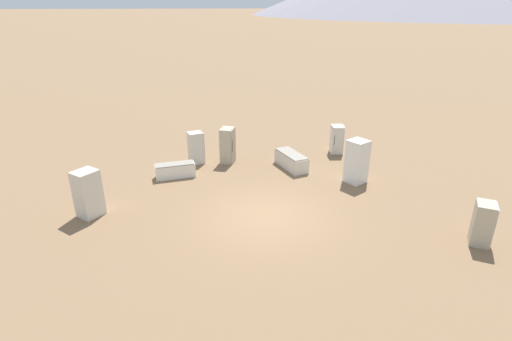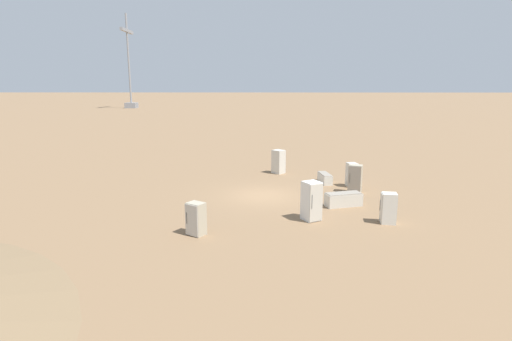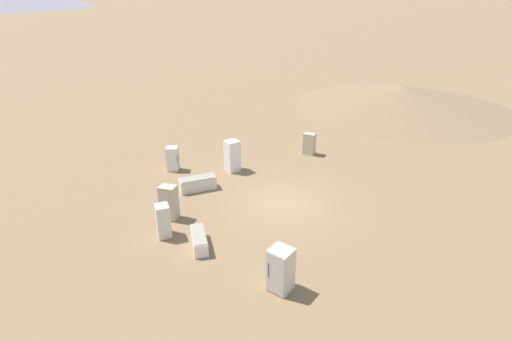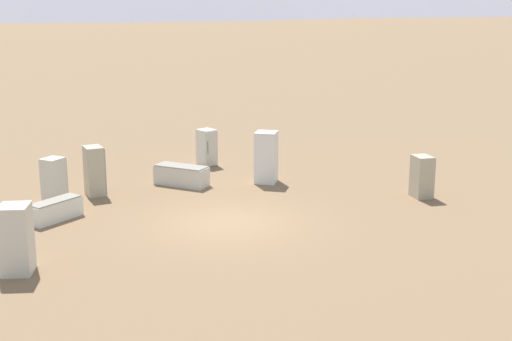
{
  "view_description": "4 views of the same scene",
  "coord_description": "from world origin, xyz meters",
  "px_view_note": "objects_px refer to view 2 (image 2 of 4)",
  "views": [
    {
      "loc": [
        2.41,
        12.49,
        7.15
      ],
      "look_at": [
        0.17,
        -1.23,
        1.27
      ],
      "focal_mm": 28.0,
      "sensor_mm": 36.0,
      "label": 1
    },
    {
      "loc": [
        -22.61,
        -0.09,
        6.21
      ],
      "look_at": [
        -1.38,
        0.42,
        1.79
      ],
      "focal_mm": 28.0,
      "sensor_mm": 36.0,
      "label": 2
    },
    {
      "loc": [
        17.54,
        -3.09,
        9.96
      ],
      "look_at": [
        -0.01,
        -1.3,
        1.9
      ],
      "focal_mm": 28.0,
      "sensor_mm": 36.0,
      "label": 3
    },
    {
      "loc": [
        14.48,
        14.33,
        6.68
      ],
      "look_at": [
        -0.44,
        0.75,
        1.66
      ],
      "focal_mm": 50.0,
      "sensor_mm": 36.0,
      "label": 4
    }
  ],
  "objects_px": {
    "power_pylon_0": "(130,79)",
    "discarded_fridge_7": "(352,175)",
    "discarded_fridge_1": "(355,179)",
    "discarded_fridge_3": "(325,178)",
    "discarded_fridge_4": "(196,219)",
    "discarded_fridge_0": "(312,201)",
    "discarded_fridge_2": "(343,199)",
    "discarded_fridge_6": "(279,162)",
    "discarded_fridge_5": "(388,208)"
  },
  "relations": [
    {
      "from": "discarded_fridge_6",
      "to": "discarded_fridge_7",
      "type": "distance_m",
      "value": 6.01
    },
    {
      "from": "discarded_fridge_4",
      "to": "discarded_fridge_6",
      "type": "distance_m",
      "value": 13.28
    },
    {
      "from": "discarded_fridge_4",
      "to": "discarded_fridge_6",
      "type": "relative_size",
      "value": 0.82
    },
    {
      "from": "discarded_fridge_2",
      "to": "discarded_fridge_3",
      "type": "height_order",
      "value": "discarded_fridge_2"
    },
    {
      "from": "discarded_fridge_0",
      "to": "discarded_fridge_5",
      "type": "relative_size",
      "value": 1.29
    },
    {
      "from": "discarded_fridge_1",
      "to": "discarded_fridge_4",
      "type": "height_order",
      "value": "discarded_fridge_1"
    },
    {
      "from": "discarded_fridge_0",
      "to": "discarded_fridge_6",
      "type": "relative_size",
      "value": 1.08
    },
    {
      "from": "discarded_fridge_0",
      "to": "discarded_fridge_3",
      "type": "xyz_separation_m",
      "value": [
        7.65,
        -1.76,
        -0.62
      ]
    },
    {
      "from": "power_pylon_0",
      "to": "discarded_fridge_0",
      "type": "bearing_deg",
      "value": -157.48
    },
    {
      "from": "discarded_fridge_4",
      "to": "discarded_fridge_1",
      "type": "bearing_deg",
      "value": -105.85
    },
    {
      "from": "discarded_fridge_5",
      "to": "discarded_fridge_7",
      "type": "distance_m",
      "value": 7.08
    },
    {
      "from": "discarded_fridge_3",
      "to": "discarded_fridge_7",
      "type": "xyz_separation_m",
      "value": [
        -0.97,
        -1.55,
        0.45
      ]
    },
    {
      "from": "discarded_fridge_0",
      "to": "discarded_fridge_1",
      "type": "distance_m",
      "value": 6.09
    },
    {
      "from": "discarded_fridge_0",
      "to": "discarded_fridge_5",
      "type": "distance_m",
      "value": 3.55
    },
    {
      "from": "discarded_fridge_1",
      "to": "discarded_fridge_3",
      "type": "relative_size",
      "value": 0.95
    },
    {
      "from": "discarded_fridge_7",
      "to": "discarded_fridge_3",
      "type": "bearing_deg",
      "value": -47.62
    },
    {
      "from": "discarded_fridge_5",
      "to": "discarded_fridge_1",
      "type": "bearing_deg",
      "value": 10.98
    },
    {
      "from": "power_pylon_0",
      "to": "discarded_fridge_6",
      "type": "height_order",
      "value": "power_pylon_0"
    },
    {
      "from": "discarded_fridge_6",
      "to": "discarded_fridge_0",
      "type": "bearing_deg",
      "value": -40.62
    },
    {
      "from": "discarded_fridge_4",
      "to": "discarded_fridge_5",
      "type": "xyz_separation_m",
      "value": [
        1.68,
        -8.68,
        0.02
      ]
    },
    {
      "from": "discarded_fridge_0",
      "to": "discarded_fridge_6",
      "type": "bearing_deg",
      "value": -112.82
    },
    {
      "from": "discarded_fridge_3",
      "to": "power_pylon_0",
      "type": "bearing_deg",
      "value": 106.85
    },
    {
      "from": "discarded_fridge_0",
      "to": "discarded_fridge_4",
      "type": "xyz_separation_m",
      "value": [
        -2.08,
        5.16,
        -0.23
      ]
    },
    {
      "from": "power_pylon_0",
      "to": "discarded_fridge_7",
      "type": "height_order",
      "value": "power_pylon_0"
    },
    {
      "from": "discarded_fridge_2",
      "to": "discarded_fridge_7",
      "type": "relative_size",
      "value": 1.35
    },
    {
      "from": "discarded_fridge_2",
      "to": "discarded_fridge_3",
      "type": "bearing_deg",
      "value": 165.76
    },
    {
      "from": "discarded_fridge_1",
      "to": "discarded_fridge_7",
      "type": "height_order",
      "value": "discarded_fridge_1"
    },
    {
      "from": "power_pylon_0",
      "to": "discarded_fridge_0",
      "type": "relative_size",
      "value": 14.82
    },
    {
      "from": "discarded_fridge_3",
      "to": "discarded_fridge_1",
      "type": "bearing_deg",
      "value": -67.97
    },
    {
      "from": "discarded_fridge_0",
      "to": "discarded_fridge_5",
      "type": "xyz_separation_m",
      "value": [
        -0.4,
        -3.52,
        -0.21
      ]
    },
    {
      "from": "discarded_fridge_2",
      "to": "discarded_fridge_5",
      "type": "relative_size",
      "value": 1.42
    },
    {
      "from": "discarded_fridge_7",
      "to": "discarded_fridge_2",
      "type": "bearing_deg",
      "value": 57.31
    },
    {
      "from": "discarded_fridge_5",
      "to": "discarded_fridge_2",
      "type": "bearing_deg",
      "value": 36.92
    },
    {
      "from": "discarded_fridge_1",
      "to": "discarded_fridge_3",
      "type": "bearing_deg",
      "value": -38.37
    },
    {
      "from": "discarded_fridge_2",
      "to": "power_pylon_0",
      "type": "bearing_deg",
      "value": -172.69
    },
    {
      "from": "discarded_fridge_3",
      "to": "discarded_fridge_6",
      "type": "bearing_deg",
      "value": 127.23
    },
    {
      "from": "discarded_fridge_6",
      "to": "discarded_fridge_1",
      "type": "bearing_deg",
      "value": -8.06
    },
    {
      "from": "power_pylon_0",
      "to": "discarded_fridge_4",
      "type": "distance_m",
      "value": 114.2
    },
    {
      "from": "discarded_fridge_0",
      "to": "discarded_fridge_6",
      "type": "height_order",
      "value": "discarded_fridge_0"
    },
    {
      "from": "discarded_fridge_1",
      "to": "discarded_fridge_3",
      "type": "height_order",
      "value": "discarded_fridge_1"
    },
    {
      "from": "discarded_fridge_3",
      "to": "discarded_fridge_5",
      "type": "relative_size",
      "value": 1.22
    },
    {
      "from": "power_pylon_0",
      "to": "discarded_fridge_0",
      "type": "xyz_separation_m",
      "value": [
        -105.16,
        -43.61,
        -7.69
      ]
    },
    {
      "from": "discarded_fridge_1",
      "to": "discarded_fridge_4",
      "type": "bearing_deg",
      "value": 62.5
    },
    {
      "from": "discarded_fridge_2",
      "to": "discarded_fridge_6",
      "type": "height_order",
      "value": "discarded_fridge_6"
    },
    {
      "from": "discarded_fridge_2",
      "to": "discarded_fridge_4",
      "type": "height_order",
      "value": "discarded_fridge_4"
    },
    {
      "from": "discarded_fridge_7",
      "to": "discarded_fridge_6",
      "type": "bearing_deg",
      "value": -56.4
    },
    {
      "from": "discarded_fridge_0",
      "to": "discarded_fridge_2",
      "type": "bearing_deg",
      "value": -159.62
    },
    {
      "from": "discarded_fridge_6",
      "to": "discarded_fridge_5",
      "type": "bearing_deg",
      "value": -23.91
    },
    {
      "from": "power_pylon_0",
      "to": "discarded_fridge_2",
      "type": "height_order",
      "value": "power_pylon_0"
    },
    {
      "from": "discarded_fridge_1",
      "to": "discarded_fridge_3",
      "type": "distance_m",
      "value": 2.9
    }
  ]
}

